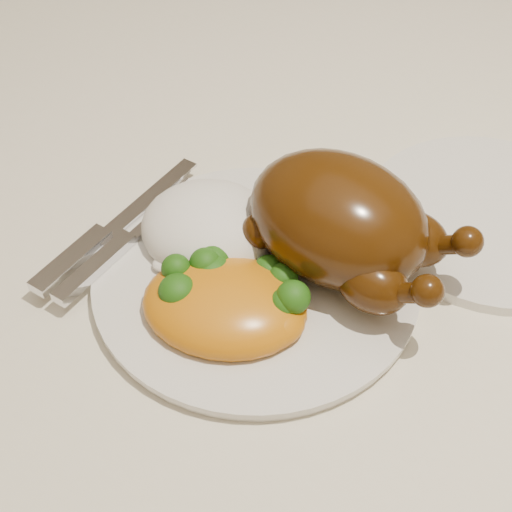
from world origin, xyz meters
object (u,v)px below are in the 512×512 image
Objects in this scene: side_plate at (491,216)px; roast_chicken at (342,222)px; dining_table at (335,271)px; dinner_plate at (256,277)px.

side_plate is 1.20× the size of roast_chicken.
dining_table is 7.12× the size of side_plate.
side_plate is (0.13, 0.18, -0.00)m from dinner_plate.
dining_table is 6.03× the size of dinner_plate.
side_plate reaches higher than dining_table.
dinner_plate is 0.22m from side_plate.
dinner_plate is at bearing -92.30° from dining_table.
dinner_plate is 0.09m from roast_chicken.
roast_chicken is (-0.08, -0.13, 0.05)m from side_plate.
dining_table is 0.19m from roast_chicken.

